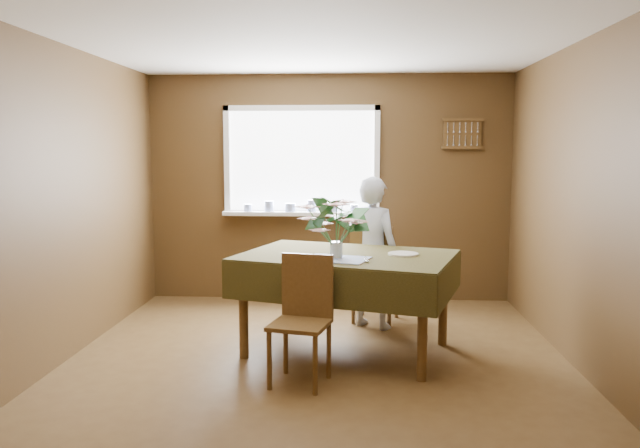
# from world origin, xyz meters

# --- Properties ---
(floor) EXTENTS (4.50, 4.50, 0.00)m
(floor) POSITION_xyz_m (0.00, 0.00, 0.00)
(floor) COLOR #4F361B
(floor) RESTS_ON ground
(ceiling) EXTENTS (4.50, 4.50, 0.00)m
(ceiling) POSITION_xyz_m (0.00, 0.00, 2.50)
(ceiling) COLOR white
(ceiling) RESTS_ON wall_back
(wall_back) EXTENTS (4.00, 0.00, 4.00)m
(wall_back) POSITION_xyz_m (0.00, 2.25, 1.25)
(wall_back) COLOR brown
(wall_back) RESTS_ON floor
(wall_front) EXTENTS (4.00, 0.00, 4.00)m
(wall_front) POSITION_xyz_m (0.00, -2.25, 1.25)
(wall_front) COLOR brown
(wall_front) RESTS_ON floor
(wall_left) EXTENTS (0.00, 4.50, 4.50)m
(wall_left) POSITION_xyz_m (-2.00, 0.00, 1.25)
(wall_left) COLOR brown
(wall_left) RESTS_ON floor
(wall_right) EXTENTS (0.00, 4.50, 4.50)m
(wall_right) POSITION_xyz_m (2.00, 0.00, 1.25)
(wall_right) COLOR brown
(wall_right) RESTS_ON floor
(window_assembly) EXTENTS (1.72, 0.20, 1.22)m
(window_assembly) POSITION_xyz_m (-0.30, 2.20, 1.35)
(window_assembly) COLOR white
(window_assembly) RESTS_ON wall_back
(spoon_rack) EXTENTS (0.44, 0.05, 0.33)m
(spoon_rack) POSITION_xyz_m (1.45, 2.22, 1.85)
(spoon_rack) COLOR brown
(spoon_rack) RESTS_ON wall_back
(dining_table) EXTENTS (1.96, 1.60, 0.83)m
(dining_table) POSITION_xyz_m (0.23, 0.39, 0.72)
(dining_table) COLOR brown
(dining_table) RESTS_ON floor
(chair_far) EXTENTS (0.50, 0.50, 0.96)m
(chair_far) POSITION_xyz_m (0.48, 1.27, 0.52)
(chair_far) COLOR brown
(chair_far) RESTS_ON floor
(chair_near) EXTENTS (0.47, 0.47, 0.92)m
(chair_near) POSITION_xyz_m (-0.07, -0.29, 0.50)
(chair_near) COLOR brown
(chair_near) RESTS_ON floor
(seated_woman) EXTENTS (0.62, 0.56, 1.43)m
(seated_woman) POSITION_xyz_m (0.46, 1.13, 0.72)
(seated_woman) COLOR white
(seated_woman) RESTS_ON floor
(flower_bouquet) EXTENTS (0.52, 0.52, 0.44)m
(flower_bouquet) POSITION_xyz_m (0.15, 0.21, 1.11)
(flower_bouquet) COLOR white
(flower_bouquet) RESTS_ON dining_table
(side_plate) EXTENTS (0.26, 0.26, 0.01)m
(side_plate) POSITION_xyz_m (0.69, 0.38, 0.83)
(side_plate) COLOR white
(side_plate) RESTS_ON dining_table
(table_knife) EXTENTS (0.04, 0.22, 0.00)m
(table_knife) POSITION_xyz_m (0.38, 0.10, 0.83)
(table_knife) COLOR silver
(table_knife) RESTS_ON dining_table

